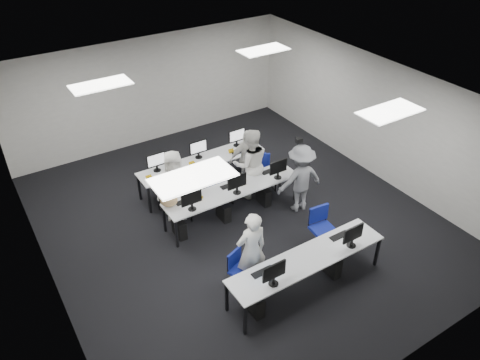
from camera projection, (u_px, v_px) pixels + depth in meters
room at (237, 163)px, 9.75m from camera, size 9.00×9.02×3.00m
ceiling_panels at (237, 97)px, 8.92m from camera, size 5.20×4.60×0.02m
desk_front at (307, 260)px, 8.53m from camera, size 3.20×0.70×0.73m
desk_mid at (233, 191)px, 10.35m from camera, size 3.20×0.70×0.73m
desk_back at (202, 162)px, 11.33m from camera, size 3.20×0.70×0.73m
equipment_front at (299, 277)px, 8.61m from camera, size 2.51×0.41×1.19m
equipment_mid at (226, 205)px, 10.43m from camera, size 2.91×0.41×1.19m
equipment_back at (209, 171)px, 11.60m from camera, size 2.91×0.41×1.19m
chair_0 at (241, 277)px, 8.76m from camera, size 0.52×0.54×0.81m
chair_1 at (322, 236)px, 9.65m from camera, size 0.51×0.55×0.95m
chair_2 at (179, 205)px, 10.51m from camera, size 0.59×0.63×0.98m
chair_3 at (220, 193)px, 10.94m from camera, size 0.53×0.56×0.91m
chair_4 at (265, 179)px, 11.46m from camera, size 0.49×0.53×0.86m
chair_5 at (172, 200)px, 10.73m from camera, size 0.58×0.60×0.91m
chair_6 at (216, 186)px, 11.21m from camera, size 0.56×0.58×0.89m
chair_7 at (254, 174)px, 11.61m from camera, size 0.53×0.57×0.95m
handbag at (169, 200)px, 9.71m from camera, size 0.43×0.36×0.30m
student_0 at (251, 250)px, 8.51m from camera, size 0.64×0.45×1.67m
student_1 at (251, 164)px, 10.90m from camera, size 1.03×0.91×1.76m
student_2 at (175, 185)px, 10.26m from camera, size 0.96×0.82×1.66m
student_3 at (247, 159)px, 11.29m from camera, size 0.95×0.54×1.53m
photographer at (300, 179)px, 10.47m from camera, size 1.15×0.76×1.66m
dslr_camera at (299, 140)px, 10.11m from camera, size 0.16×0.20×0.10m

